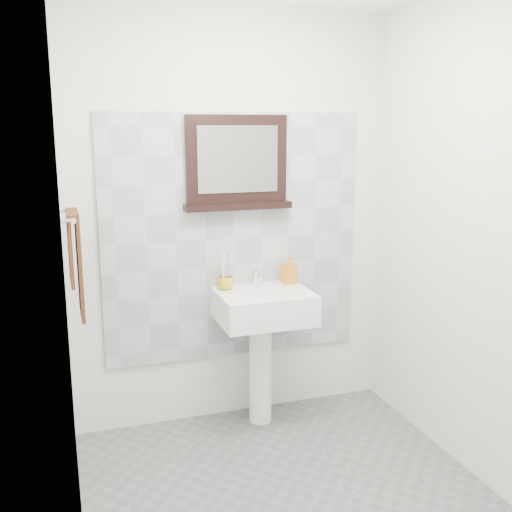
{
  "coord_description": "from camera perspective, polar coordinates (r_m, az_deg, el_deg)",
  "views": [
    {
      "loc": [
        -1.02,
        -2.37,
        1.82
      ],
      "look_at": [
        -0.04,
        0.55,
        1.15
      ],
      "focal_mm": 42.0,
      "sensor_mm": 36.0,
      "label": 1
    }
  ],
  "objects": [
    {
      "name": "hand_towel",
      "position": [
        3.19,
        -16.81,
        0.0
      ],
      "size": [
        0.06,
        0.3,
        0.55
      ],
      "color": "#321B0E",
      "rests_on": "towel_bar"
    },
    {
      "name": "framed_mirror",
      "position": [
        3.58,
        -1.84,
        8.67
      ],
      "size": [
        0.65,
        0.11,
        0.55
      ],
      "color": "black",
      "rests_on": "back_wall"
    },
    {
      "name": "toothbrushes",
      "position": [
        3.57,
        -2.98,
        -1.28
      ],
      "size": [
        0.05,
        0.04,
        0.21
      ],
      "color": "white",
      "rests_on": "toothbrush_cup"
    },
    {
      "name": "right_wall",
      "position": [
        3.16,
        21.5,
        1.04
      ],
      "size": [
        0.01,
        2.2,
        2.5
      ],
      "primitive_type": "cube",
      "color": "silver",
      "rests_on": "ground"
    },
    {
      "name": "back_wall",
      "position": [
        3.66,
        -2.2,
        3.31
      ],
      "size": [
        2.0,
        0.01,
        2.5
      ],
      "primitive_type": "cube",
      "color": "silver",
      "rests_on": "ground"
    },
    {
      "name": "toothbrush_cup",
      "position": [
        3.59,
        -2.91,
        -2.58
      ],
      "size": [
        0.11,
        0.11,
        0.08
      ],
      "primitive_type": "imported",
      "rotation": [
        0.0,
        0.0,
        -0.08
      ],
      "color": "gold",
      "rests_on": "pedestal_sink"
    },
    {
      "name": "soap_dispenser",
      "position": [
        3.72,
        3.17,
        -1.35
      ],
      "size": [
        0.09,
        0.1,
        0.17
      ],
      "primitive_type": "imported",
      "rotation": [
        0.0,
        0.0,
        0.27
      ],
      "color": "#C55117",
      "rests_on": "pedestal_sink"
    },
    {
      "name": "towel_bar",
      "position": [
        3.15,
        -17.18,
        3.73
      ],
      "size": [
        0.07,
        0.4,
        0.03
      ],
      "color": "silver",
      "rests_on": "left_wall"
    },
    {
      "name": "splashback",
      "position": [
        3.66,
        -2.13,
        1.73
      ],
      "size": [
        1.6,
        0.02,
        1.5
      ],
      "primitive_type": "cube",
      "color": "#A1AAAF",
      "rests_on": "back_wall"
    },
    {
      "name": "floor",
      "position": [
        3.15,
        4.16,
        -23.0
      ],
      "size": [
        2.0,
        2.2,
        0.01
      ],
      "primitive_type": "cube",
      "color": "#5D6063",
      "rests_on": "ground"
    },
    {
      "name": "pedestal_sink",
      "position": [
        3.62,
        0.67,
        -6.15
      ],
      "size": [
        0.55,
        0.44,
        0.96
      ],
      "color": "white",
      "rests_on": "ground"
    },
    {
      "name": "front_wall",
      "position": [
        1.72,
        19.22,
        -7.74
      ],
      "size": [
        2.0,
        0.01,
        2.5
      ],
      "primitive_type": "cube",
      "color": "silver",
      "rests_on": "ground"
    },
    {
      "name": "left_wall",
      "position": [
        2.43,
        -17.65,
        -1.84
      ],
      "size": [
        0.01,
        2.2,
        2.5
      ],
      "primitive_type": "cube",
      "color": "silver",
      "rests_on": "ground"
    }
  ]
}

